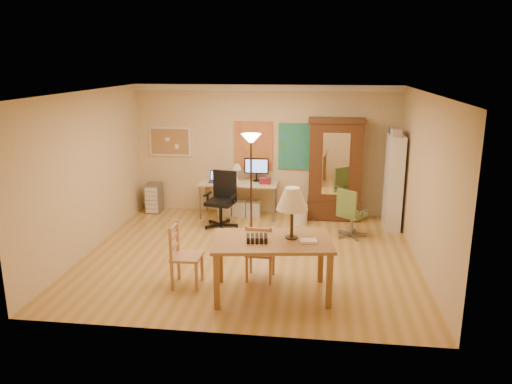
# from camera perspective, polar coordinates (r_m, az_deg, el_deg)

# --- Properties ---
(floor) EXTENTS (5.50, 5.50, 0.00)m
(floor) POSITION_cam_1_polar(r_m,az_deg,el_deg) (8.47, -0.73, -7.22)
(floor) COLOR #AE833D
(floor) RESTS_ON ground
(crown_molding) EXTENTS (5.50, 0.08, 0.12)m
(crown_molding) POSITION_cam_1_polar(r_m,az_deg,el_deg) (10.30, 1.12, 11.83)
(crown_molding) COLOR white
(crown_molding) RESTS_ON floor
(corkboard) EXTENTS (0.90, 0.04, 0.62)m
(corkboard) POSITION_cam_1_polar(r_m,az_deg,el_deg) (10.84, -9.79, 5.71)
(corkboard) COLOR tan
(corkboard) RESTS_ON floor
(art_panel_left) EXTENTS (0.80, 0.04, 1.00)m
(art_panel_left) POSITION_cam_1_polar(r_m,az_deg,el_deg) (10.47, -0.27, 5.33)
(art_panel_left) COLOR gold
(art_panel_left) RESTS_ON floor
(art_panel_right) EXTENTS (0.75, 0.04, 0.95)m
(art_panel_right) POSITION_cam_1_polar(r_m,az_deg,el_deg) (10.40, 4.68, 5.21)
(art_panel_right) COLOR teal
(art_panel_right) RESTS_ON floor
(dining_table) EXTENTS (1.74, 1.19, 1.53)m
(dining_table) POSITION_cam_1_polar(r_m,az_deg,el_deg) (6.80, 2.68, -4.17)
(dining_table) COLOR olive
(dining_table) RESTS_ON floor
(ladder_chair_back) EXTENTS (0.42, 0.41, 0.88)m
(ladder_chair_back) POSITION_cam_1_polar(r_m,az_deg,el_deg) (7.43, 0.48, -7.04)
(ladder_chair_back) COLOR #B57852
(ladder_chair_back) RESTS_ON floor
(ladder_chair_left) EXTENTS (0.42, 0.44, 0.93)m
(ladder_chair_left) POSITION_cam_1_polar(r_m,az_deg,el_deg) (7.32, -8.15, -7.35)
(ladder_chair_left) COLOR #B57852
(ladder_chair_left) RESTS_ON floor
(torchiere_lamp) EXTENTS (0.35, 0.35, 1.93)m
(torchiere_lamp) POSITION_cam_1_polar(r_m,az_deg,el_deg) (8.85, -0.57, 4.20)
(torchiere_lamp) COLOR #3C2118
(torchiere_lamp) RESTS_ON floor
(computer_desk) EXTENTS (1.61, 0.71, 1.22)m
(computer_desk) POSITION_cam_1_polar(r_m,az_deg,el_deg) (10.42, -1.79, -0.37)
(computer_desk) COLOR #BEAE8B
(computer_desk) RESTS_ON floor
(office_chair_black) EXTENTS (0.67, 0.67, 1.09)m
(office_chair_black) POSITION_cam_1_polar(r_m,az_deg,el_deg) (9.80, -3.96, -2.33)
(office_chair_black) COLOR black
(office_chair_black) RESTS_ON floor
(office_chair_green) EXTENTS (0.59, 0.59, 0.93)m
(office_chair_green) POSITION_cam_1_polar(r_m,az_deg,el_deg) (9.39, 10.76, -3.62)
(office_chair_green) COLOR slate
(office_chair_green) RESTS_ON floor
(drawer_cart) EXTENTS (0.31, 0.38, 0.63)m
(drawer_cart) POSITION_cam_1_polar(r_m,az_deg,el_deg) (10.94, -11.56, -0.66)
(drawer_cart) COLOR slate
(drawer_cart) RESTS_ON floor
(armoire) EXTENTS (1.12, 0.53, 2.07)m
(armoire) POSITION_cam_1_polar(r_m,az_deg,el_deg) (10.28, 9.00, 1.83)
(armoire) COLOR #35180E
(armoire) RESTS_ON floor
(bookshelf) EXTENTS (0.27, 0.73, 1.82)m
(bookshelf) POSITION_cam_1_polar(r_m,az_deg,el_deg) (9.93, 15.43, 1.07)
(bookshelf) COLOR white
(bookshelf) RESTS_ON floor
(wastebin) EXTENTS (0.31, 0.31, 0.39)m
(wastebin) POSITION_cam_1_polar(r_m,az_deg,el_deg) (10.00, 5.00, -2.58)
(wastebin) COLOR silver
(wastebin) RESTS_ON floor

